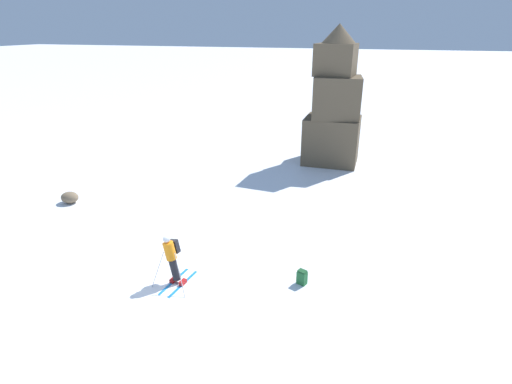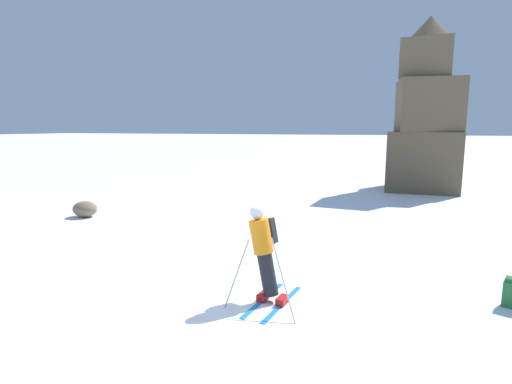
# 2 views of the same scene
# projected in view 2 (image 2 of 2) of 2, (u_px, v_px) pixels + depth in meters

# --- Properties ---
(ground_plane) EXTENTS (300.00, 300.00, 0.00)m
(ground_plane) POSITION_uv_depth(u_px,v_px,m) (240.00, 297.00, 7.08)
(ground_plane) COLOR white
(skier) EXTENTS (1.28, 1.63, 1.71)m
(skier) POSITION_uv_depth(u_px,v_px,m) (264.00, 248.00, 6.84)
(skier) COLOR #1E7AC6
(skier) RESTS_ON ground
(rock_pillar) EXTENTS (3.18, 2.79, 7.89)m
(rock_pillar) POSITION_uv_depth(u_px,v_px,m) (425.00, 120.00, 18.45)
(rock_pillar) COLOR brown
(rock_pillar) RESTS_ON ground
(exposed_boulder_0) EXTENTS (0.82, 0.70, 0.54)m
(exposed_boulder_0) POSITION_uv_depth(u_px,v_px,m) (85.00, 209.00, 13.37)
(exposed_boulder_0) COLOR #7A664C
(exposed_boulder_0) RESTS_ON ground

